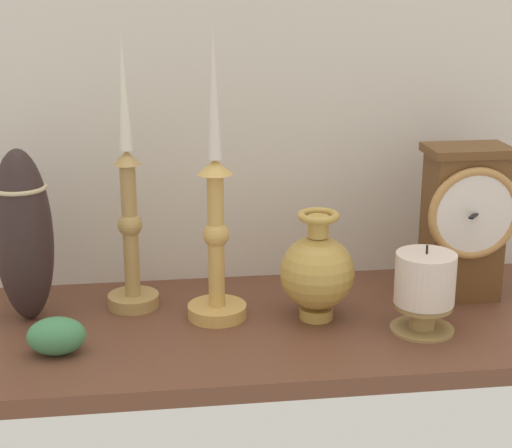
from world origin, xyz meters
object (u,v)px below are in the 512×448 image
object	(u,v)px
candlestick_tall_center	(130,224)
pillar_candle_front	(424,288)
tall_ceramic_vase	(23,235)
candlestick_tall_left	(216,232)
brass_vase_bulbous	(318,272)
mantel_clock	(464,221)

from	to	relation	value
candlestick_tall_center	pillar_candle_front	xyz separation A→B (cm)	(38.38, -13.44, -6.27)
candlestick_tall_center	tall_ceramic_vase	size ratio (longest dim) A/B	1.60
candlestick_tall_center	tall_ceramic_vase	bearing A→B (deg)	-170.41
candlestick_tall_left	brass_vase_bulbous	world-z (taller)	candlestick_tall_left
pillar_candle_front	mantel_clock	bearing A→B (deg)	49.45
mantel_clock	candlestick_tall_center	world-z (taller)	candlestick_tall_center
mantel_clock	candlestick_tall_left	world-z (taller)	candlestick_tall_left
mantel_clock	candlestick_tall_center	xyz separation A→B (cm)	(-47.58, 2.69, 0.58)
mantel_clock	tall_ceramic_vase	world-z (taller)	tall_ceramic_vase
mantel_clock	candlestick_tall_center	size ratio (longest dim) A/B	0.59
pillar_candle_front	candlestick_tall_center	bearing A→B (deg)	160.70
brass_vase_bulbous	tall_ceramic_vase	size ratio (longest dim) A/B	0.64
pillar_candle_front	tall_ceramic_vase	bearing A→B (deg)	168.12
mantel_clock	candlestick_tall_left	distance (cm)	36.13
brass_vase_bulbous	pillar_candle_front	distance (cm)	14.38
candlestick_tall_left	candlestick_tall_center	world-z (taller)	candlestick_tall_left
candlestick_tall_left	candlestick_tall_center	size ratio (longest dim) A/B	1.04
candlestick_tall_center	pillar_candle_front	size ratio (longest dim) A/B	3.18
candlestick_tall_center	tall_ceramic_vase	xyz separation A→B (cm)	(-14.16, -2.39, -0.19)
pillar_candle_front	tall_ceramic_vase	world-z (taller)	tall_ceramic_vase
candlestick_tall_left	tall_ceramic_vase	bearing A→B (deg)	173.29
mantel_clock	brass_vase_bulbous	xyz separation A→B (cm)	(-22.46, -5.27, -4.80)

